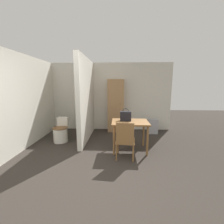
{
  "coord_description": "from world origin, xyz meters",
  "views": [
    {
      "loc": [
        0.51,
        -2.33,
        1.69
      ],
      "look_at": [
        0.36,
        1.39,
        1.02
      ],
      "focal_mm": 24.0,
      "sensor_mm": 36.0,
      "label": 1
    }
  ],
  "objects_px": {
    "toilet": "(61,132)",
    "space_heater": "(152,126)",
    "dining_table": "(130,125)",
    "wooden_cabinet": "(116,106)",
    "handbag": "(126,116)",
    "wooden_chair": "(125,139)"
  },
  "relations": [
    {
      "from": "wooden_chair",
      "to": "space_heater",
      "type": "distance_m",
      "value": 2.21
    },
    {
      "from": "toilet",
      "to": "space_heater",
      "type": "height_order",
      "value": "toilet"
    },
    {
      "from": "dining_table",
      "to": "wooden_chair",
      "type": "xyz_separation_m",
      "value": [
        -0.14,
        -0.49,
        -0.19
      ]
    },
    {
      "from": "toilet",
      "to": "wooden_cabinet",
      "type": "xyz_separation_m",
      "value": [
        1.65,
        1.11,
        0.67
      ]
    },
    {
      "from": "wooden_cabinet",
      "to": "space_heater",
      "type": "bearing_deg",
      "value": -10.21
    },
    {
      "from": "wooden_cabinet",
      "to": "toilet",
      "type": "bearing_deg",
      "value": -145.9
    },
    {
      "from": "dining_table",
      "to": "handbag",
      "type": "height_order",
      "value": "handbag"
    },
    {
      "from": "dining_table",
      "to": "wooden_cabinet",
      "type": "bearing_deg",
      "value": 103.4
    },
    {
      "from": "space_heater",
      "to": "handbag",
      "type": "bearing_deg",
      "value": -127.07
    },
    {
      "from": "toilet",
      "to": "wooden_chair",
      "type": "bearing_deg",
      "value": -28.83
    },
    {
      "from": "wooden_cabinet",
      "to": "space_heater",
      "type": "distance_m",
      "value": 1.5
    },
    {
      "from": "wooden_chair",
      "to": "space_heater",
      "type": "relative_size",
      "value": 1.71
    },
    {
      "from": "wooden_cabinet",
      "to": "space_heater",
      "type": "height_order",
      "value": "wooden_cabinet"
    },
    {
      "from": "toilet",
      "to": "handbag",
      "type": "height_order",
      "value": "handbag"
    },
    {
      "from": "dining_table",
      "to": "handbag",
      "type": "xyz_separation_m",
      "value": [
        -0.11,
        0.08,
        0.23
      ]
    },
    {
      "from": "wooden_chair",
      "to": "toilet",
      "type": "relative_size",
      "value": 1.28
    },
    {
      "from": "wooden_cabinet",
      "to": "dining_table",
      "type": "bearing_deg",
      "value": -76.6
    },
    {
      "from": "handbag",
      "to": "wooden_cabinet",
      "type": "xyz_separation_m",
      "value": [
        -0.28,
        1.59,
        0.05
      ]
    },
    {
      "from": "space_heater",
      "to": "dining_table",
      "type": "bearing_deg",
      "value": -122.47
    },
    {
      "from": "handbag",
      "to": "space_heater",
      "type": "bearing_deg",
      "value": 52.93
    },
    {
      "from": "dining_table",
      "to": "wooden_chair",
      "type": "distance_m",
      "value": 0.55
    },
    {
      "from": "dining_table",
      "to": "wooden_chair",
      "type": "height_order",
      "value": "wooden_chair"
    }
  ]
}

